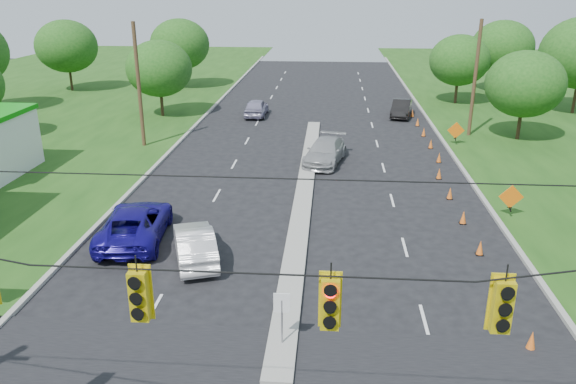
{
  "coord_description": "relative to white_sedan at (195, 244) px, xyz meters",
  "views": [
    {
      "loc": [
        1.42,
        -9.76,
        11.43
      ],
      "look_at": [
        -0.37,
        13.4,
        2.8
      ],
      "focal_mm": 35.0,
      "sensor_mm": 36.0,
      "label": 1
    }
  ],
  "objects": [
    {
      "name": "curb_left",
      "position": [
        -5.74,
        17.95,
        -0.77
      ],
      "size": [
        0.25,
        110.0,
        0.16
      ],
      "primitive_type": "cube",
      "color": "gray",
      "rests_on": "ground"
    },
    {
      "name": "curb_right",
      "position": [
        14.46,
        17.95,
        -0.77
      ],
      "size": [
        0.25,
        110.0,
        0.16
      ],
      "primitive_type": "cube",
      "color": "gray",
      "rests_on": "ground"
    },
    {
      "name": "median",
      "position": [
        4.36,
        8.95,
        -0.77
      ],
      "size": [
        1.0,
        34.0,
        0.18
      ],
      "primitive_type": "cube",
      "color": "gray",
      "rests_on": "ground"
    },
    {
      "name": "median_sign",
      "position": [
        4.36,
        -6.05,
        0.7
      ],
      "size": [
        0.55,
        0.06,
        2.05
      ],
      "color": "gray",
      "rests_on": "ground"
    },
    {
      "name": "signal_span",
      "position": [
        4.31,
        -13.05,
        4.21
      ],
      "size": [
        25.6,
        0.32,
        9.0
      ],
      "color": "#422D1C",
      "rests_on": "ground"
    },
    {
      "name": "utility_pole_far_left",
      "position": [
        -8.14,
        17.95,
        3.73
      ],
      "size": [
        0.28,
        0.28,
        9.0
      ],
      "primitive_type": "cylinder",
      "color": "#422D1C",
      "rests_on": "ground"
    },
    {
      "name": "utility_pole_far_right",
      "position": [
        16.86,
        22.95,
        3.73
      ],
      "size": [
        0.28,
        0.28,
        9.0
      ],
      "primitive_type": "cylinder",
      "color": "#422D1C",
      "rests_on": "ground"
    },
    {
      "name": "cone_1",
      "position": [
        12.62,
        -5.55,
        -0.42
      ],
      "size": [
        0.32,
        0.32,
        0.7
      ],
      "primitive_type": "cone",
      "color": "orange",
      "rests_on": "ground"
    },
    {
      "name": "cone_2",
      "position": [
        12.62,
        -2.05,
        -0.42
      ],
      "size": [
        0.32,
        0.32,
        0.7
      ],
      "primitive_type": "cone",
      "color": "orange",
      "rests_on": "ground"
    },
    {
      "name": "cone_3",
      "position": [
        12.62,
        1.45,
        -0.42
      ],
      "size": [
        0.32,
        0.32,
        0.7
      ],
      "primitive_type": "cone",
      "color": "orange",
      "rests_on": "ground"
    },
    {
      "name": "cone_4",
      "position": [
        12.62,
        4.95,
        -0.42
      ],
      "size": [
        0.32,
        0.32,
        0.7
      ],
      "primitive_type": "cone",
      "color": "orange",
      "rests_on": "ground"
    },
    {
      "name": "cone_5",
      "position": [
        12.62,
        8.45,
        -0.42
      ],
      "size": [
        0.32,
        0.32,
        0.7
      ],
      "primitive_type": "cone",
      "color": "orange",
      "rests_on": "ground"
    },
    {
      "name": "cone_6",
      "position": [
        12.62,
        11.95,
        -0.42
      ],
      "size": [
        0.32,
        0.32,
        0.7
      ],
      "primitive_type": "cone",
      "color": "orange",
      "rests_on": "ground"
    },
    {
      "name": "cone_7",
      "position": [
        13.22,
        15.45,
        -0.42
      ],
      "size": [
        0.32,
        0.32,
        0.7
      ],
      "primitive_type": "cone",
      "color": "orange",
      "rests_on": "ground"
    },
    {
      "name": "cone_8",
      "position": [
        13.22,
        18.95,
        -0.42
      ],
      "size": [
        0.32,
        0.32,
        0.7
      ],
      "primitive_type": "cone",
      "color": "orange",
      "rests_on": "ground"
    },
    {
      "name": "cone_9",
      "position": [
        13.22,
        22.45,
        -0.42
      ],
      "size": [
        0.32,
        0.32,
        0.7
      ],
      "primitive_type": "cone",
      "color": "orange",
      "rests_on": "ground"
    },
    {
      "name": "cone_10",
      "position": [
        13.22,
        25.95,
        -0.42
      ],
      "size": [
        0.32,
        0.32,
        0.7
      ],
      "primitive_type": "cone",
      "color": "orange",
      "rests_on": "ground"
    },
    {
      "name": "cone_11",
      "position": [
        13.22,
        29.45,
        -0.42
      ],
      "size": [
        0.32,
        0.32,
        0.7
      ],
      "primitive_type": "cone",
      "color": "orange",
      "rests_on": "ground"
    },
    {
      "name": "work_sign_1",
      "position": [
        15.16,
        5.95,
        0.33
      ],
      "size": [
        1.27,
        0.58,
        1.37
      ],
      "color": "black",
      "rests_on": "ground"
    },
    {
      "name": "work_sign_2",
      "position": [
        15.16,
        19.95,
        0.33
      ],
      "size": [
        1.27,
        0.58,
        1.37
      ],
      "color": "black",
      "rests_on": "ground"
    },
    {
      "name": "tree_4",
      "position": [
        -23.64,
        39.95,
        4.19
      ],
      "size": [
        6.72,
        6.72,
        7.84
      ],
      "color": "black",
      "rests_on": "ground"
    },
    {
      "name": "tree_5",
      "position": [
        -9.64,
        27.95,
        3.57
      ],
      "size": [
        5.88,
        5.88,
        6.86
      ],
      "color": "black",
      "rests_on": "ground"
    },
    {
      "name": "tree_6",
      "position": [
        -11.64,
        42.95,
        4.19
      ],
      "size": [
        6.72,
        6.72,
        7.84
      ],
      "color": "black",
      "rests_on": "ground"
    },
    {
      "name": "tree_9",
      "position": [
        20.36,
        21.95,
        3.57
      ],
      "size": [
        5.88,
        5.88,
        6.86
      ],
      "color": "black",
      "rests_on": "ground"
    },
    {
      "name": "tree_11",
      "position": [
        24.36,
        42.95,
        4.19
      ],
      "size": [
        6.72,
        6.72,
        7.84
      ],
      "color": "black",
      "rests_on": "ground"
    },
    {
      "name": "tree_12",
      "position": [
        18.36,
        35.95,
        3.57
      ],
      "size": [
        5.88,
        5.88,
        6.86
      ],
      "color": "black",
      "rests_on": "ground"
    },
    {
      "name": "white_sedan",
      "position": [
        0.0,
        0.0,
        0.0
      ],
      "size": [
        3.04,
        4.92,
        1.53
      ],
      "primitive_type": "imported",
      "rotation": [
        0.0,
        0.0,
        3.47
      ],
      "color": "white",
      "rests_on": "ground"
    },
    {
      "name": "blue_pickup",
      "position": [
        -3.28,
        1.82,
        0.07
      ],
      "size": [
        3.42,
        6.3,
        1.68
      ],
      "primitive_type": "imported",
      "rotation": [
        0.0,
        0.0,
        3.25
      ],
      "color": "navy",
      "rests_on": "ground"
    },
    {
      "name": "silver_car_far",
      "position": [
        5.47,
        14.79,
        0.03
      ],
      "size": [
        3.27,
        5.8,
        1.59
      ],
      "primitive_type": "imported",
      "rotation": [
        0.0,
        0.0,
        -0.2
      ],
      "color": "#9B9B9D",
      "rests_on": "ground"
    },
    {
      "name": "silver_car_oncoming",
      "position": [
        -1.05,
        28.74,
        0.03
      ],
      "size": [
        1.93,
        4.7,
        1.6
      ],
      "primitive_type": "imported",
      "rotation": [
        0.0,
        0.0,
        3.13
      ],
      "color": "#8E89A7",
      "rests_on": "ground"
    },
    {
      "name": "dark_car_receding",
      "position": [
        12.21,
        29.53,
        -0.0
      ],
      "size": [
        2.49,
        4.86,
        1.53
      ],
      "primitive_type": "imported",
      "rotation": [
        0.0,
        0.0,
        -0.2
      ],
      "color": "black",
      "rests_on": "ground"
    }
  ]
}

